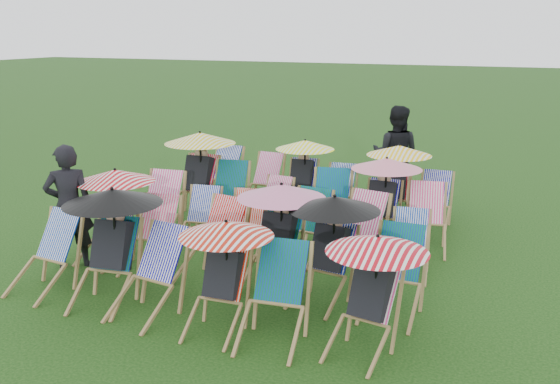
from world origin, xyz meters
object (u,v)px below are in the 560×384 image
at_px(deckchair_5, 368,293).
at_px(person_left, 69,206).
at_px(deckchair_0, 44,254).
at_px(person_rear, 395,154).
at_px(deckchair_29, 433,201).

distance_m(deckchair_5, person_left, 4.39).
relative_size(deckchair_0, deckchair_5, 0.78).
distance_m(deckchair_0, person_left, 0.91).
bearing_deg(person_rear, person_left, 54.11).
bearing_deg(deckchair_5, person_rear, 110.64).
bearing_deg(person_rear, deckchair_0, 59.84).
distance_m(deckchair_0, deckchair_5, 4.07).
xyz_separation_m(deckchair_0, deckchair_5, (4.06, 0.08, 0.16)).
bearing_deg(deckchair_29, person_left, -139.80).
xyz_separation_m(deckchair_29, person_left, (-4.20, -3.73, 0.41)).
height_order(deckchair_29, person_left, person_left).
relative_size(deckchair_5, person_rear, 0.67).
relative_size(person_left, person_rear, 0.94).
height_order(deckchair_5, person_left, person_left).
height_order(deckchair_0, person_rear, person_rear).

